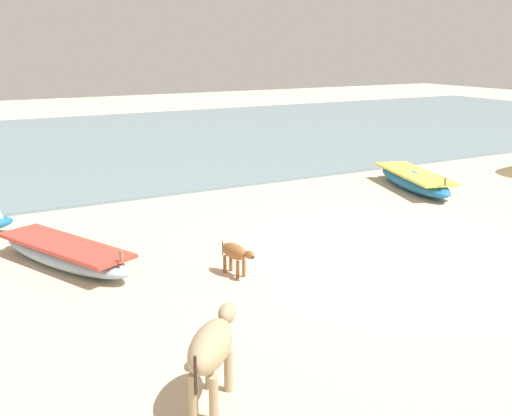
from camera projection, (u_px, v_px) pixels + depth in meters
name	position (u px, v px, depth m)	size (l,w,h in m)	color
ground	(391.00, 253.00, 12.24)	(80.00, 80.00, 0.00)	beige
sea_water	(127.00, 141.00, 26.18)	(60.00, 20.00, 0.08)	slate
fishing_boat_0	(65.00, 253.00, 11.50)	(2.19, 3.63, 0.64)	#8CA5B7
fishing_boat_1	(414.00, 180.00, 17.54)	(2.10, 3.90, 0.70)	#1E669E
cow_adult_dun	(212.00, 347.00, 6.99)	(1.19, 1.27, 0.97)	tan
calf_near_brown	(235.00, 253.00, 10.96)	(0.37, 0.90, 0.59)	brown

